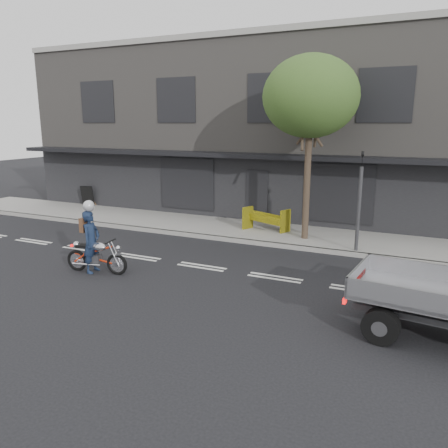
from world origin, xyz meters
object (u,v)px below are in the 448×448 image
at_px(street_tree, 311,97).
at_px(motorcycle, 96,255).
at_px(traffic_light_pole, 359,207).
at_px(construction_barrier, 264,220).
at_px(sandwich_board, 87,196).
at_px(rider, 91,242).

bearing_deg(street_tree, motorcycle, -128.97).
distance_m(traffic_light_pole, construction_barrier, 4.03).
relative_size(construction_barrier, sandwich_board, 1.63).
height_order(motorcycle, sandwich_board, sandwich_board).
bearing_deg(rider, traffic_light_pole, -62.17).
xyz_separation_m(motorcycle, sandwich_board, (-7.20, 7.77, 0.14)).
bearing_deg(motorcycle, traffic_light_pole, 28.42).
relative_size(traffic_light_pole, construction_barrier, 2.05).
height_order(motorcycle, rider, rider).
relative_size(street_tree, sandwich_board, 6.43).
bearing_deg(street_tree, traffic_light_pole, -23.03).
xyz_separation_m(motorcycle, construction_barrier, (3.11, 6.26, 0.09)).
bearing_deg(street_tree, construction_barrier, 170.58).
distance_m(rider, construction_barrier, 7.06).
relative_size(rider, construction_barrier, 1.10).
xyz_separation_m(traffic_light_pole, sandwich_board, (-14.03, 2.65, -0.98)).
xyz_separation_m(traffic_light_pole, motorcycle, (-6.83, -5.12, -1.12)).
relative_size(traffic_light_pole, rider, 1.87).
bearing_deg(sandwich_board, construction_barrier, -20.96).
height_order(rider, construction_barrier, rider).
distance_m(motorcycle, sandwich_board, 10.59).
height_order(street_tree, motorcycle, street_tree).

